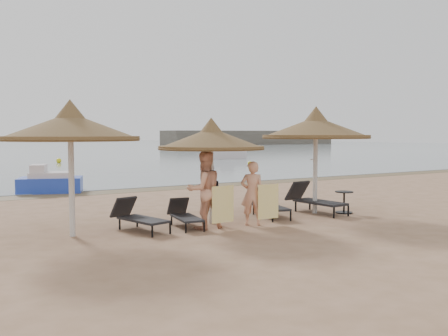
# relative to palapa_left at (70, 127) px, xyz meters

# --- Properties ---
(ground) EXTENTS (160.00, 160.00, 0.00)m
(ground) POSITION_rel_palapa_left_xyz_m (3.82, -1.03, -2.60)
(ground) COLOR #A0795C
(ground) RESTS_ON ground
(wet_sand_strip) EXTENTS (200.00, 1.60, 0.01)m
(wet_sand_strip) POSITION_rel_palapa_left_xyz_m (3.82, 8.37, -2.59)
(wet_sand_strip) COLOR brown
(wet_sand_strip) RESTS_ON ground
(palapa_left) EXTENTS (3.29, 3.29, 3.26)m
(palapa_left) POSITION_rel_palapa_left_xyz_m (0.00, 0.00, 0.00)
(palapa_left) COLOR silver
(palapa_left) RESTS_ON ground
(palapa_center) EXTENTS (2.91, 2.91, 2.89)m
(palapa_center) POSITION_rel_palapa_left_xyz_m (3.68, -0.24, -0.30)
(palapa_center) COLOR silver
(palapa_center) RESTS_ON ground
(palapa_right) EXTENTS (3.31, 3.31, 3.28)m
(palapa_right) POSITION_rel_palapa_left_xyz_m (7.30, -0.35, 0.02)
(palapa_right) COLOR silver
(palapa_right) RESTS_ON ground
(lounger_far_left) EXTENTS (1.03, 1.90, 0.81)m
(lounger_far_left) POSITION_rel_palapa_left_xyz_m (1.60, -0.10, -2.23)
(lounger_far_left) COLOR black
(lounger_far_left) RESTS_ON ground
(lounger_near_left) EXTENTS (0.76, 1.67, 0.72)m
(lounger_near_left) POSITION_rel_palapa_left_xyz_m (2.84, -0.27, -2.27)
(lounger_near_left) COLOR black
(lounger_near_left) RESTS_ON ground
(lounger_near_right) EXTENTS (0.98, 1.93, 0.82)m
(lounger_near_right) POSITION_rel_palapa_left_xyz_m (5.71, -0.04, -2.23)
(lounger_near_right) COLOR black
(lounger_near_right) RESTS_ON ground
(lounger_far_right) EXTENTS (0.87, 2.14, 0.94)m
(lounger_far_right) POSITION_rel_palapa_left_xyz_m (7.34, -0.22, -2.18)
(lounger_far_right) COLOR black
(lounger_far_right) RESTS_ON ground
(side_table) EXTENTS (0.56, 0.56, 0.67)m
(side_table) POSITION_rel_palapa_left_xyz_m (8.06, -0.82, -2.28)
(side_table) COLOR black
(side_table) RESTS_ON ground
(person_left) EXTENTS (1.09, 0.72, 2.34)m
(person_left) POSITION_rel_palapa_left_xyz_m (3.15, -0.81, -1.43)
(person_left) COLOR #E39C77
(person_left) RESTS_ON ground
(person_right) EXTENTS (1.09, 0.97, 1.99)m
(person_right) POSITION_rel_palapa_left_xyz_m (4.50, -1.02, -1.60)
(person_right) COLOR #E39C77
(person_right) RESTS_ON ground
(towel_left) EXTENTS (0.68, 0.07, 0.95)m
(towel_left) POSITION_rel_palapa_left_xyz_m (3.50, -1.16, -1.94)
(towel_left) COLOR yellow
(towel_left) RESTS_ON ground
(towel_right) EXTENTS (0.66, 0.03, 0.93)m
(towel_right) POSITION_rel_palapa_left_xyz_m (4.85, -1.27, -1.96)
(towel_right) COLOR yellow
(towel_right) RESTS_ON ground
(bag_patterned) EXTENTS (0.34, 0.18, 0.41)m
(bag_patterned) POSITION_rel_palapa_left_xyz_m (3.68, -0.06, -1.24)
(bag_patterned) COLOR white
(bag_patterned) RESTS_ON ground
(bag_dark) EXTENTS (0.23, 0.13, 0.30)m
(bag_dark) POSITION_rel_palapa_left_xyz_m (3.68, -0.40, -1.57)
(bag_dark) COLOR black
(bag_dark) RESTS_ON ground
(pedal_boat) EXTENTS (2.86, 2.23, 1.17)m
(pedal_boat) POSITION_rel_palapa_left_xyz_m (1.47, 9.48, -2.16)
(pedal_boat) COLOR #223FBC
(pedal_boat) RESTS_ON ground
(buoy_mid) EXTENTS (0.41, 0.41, 0.41)m
(buoy_mid) POSITION_rel_palapa_left_xyz_m (6.53, 30.13, -2.39)
(buoy_mid) COLOR yellow
(buoy_mid) RESTS_ON ground
(buoy_right) EXTENTS (0.31, 0.31, 0.31)m
(buoy_right) POSITION_rel_palapa_left_xyz_m (18.49, 19.77, -2.44)
(buoy_right) COLOR yellow
(buoy_right) RESTS_ON ground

